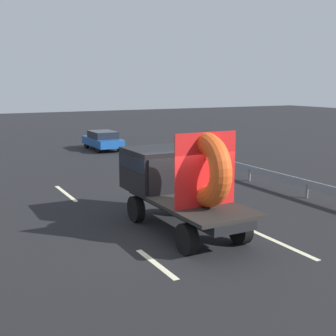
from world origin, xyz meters
TOP-DOWN VIEW (x-y plane):
  - ground_plane at (0.00, 0.00)m, footprint 120.00×120.00m
  - flatbed_truck at (0.30, 1.05)m, footprint 2.02×5.17m
  - distant_sedan at (3.98, 17.65)m, footprint 1.65×3.85m
  - guardrail at (6.48, 3.42)m, footprint 0.10×14.15m
  - lane_dash_left_near at (-1.54, -1.38)m, footprint 0.16×2.09m
  - lane_dash_left_far at (-1.54, 6.78)m, footprint 0.16×2.93m
  - lane_dash_right_near at (2.14, -1.73)m, footprint 0.16×2.78m
  - lane_dash_right_far at (2.14, 6.82)m, footprint 0.16×2.94m

SIDE VIEW (x-z plane):
  - ground_plane at x=0.00m, z-range 0.00..0.00m
  - lane_dash_left_near at x=-1.54m, z-range 0.00..0.01m
  - lane_dash_left_far at x=-1.54m, z-range 0.00..0.01m
  - lane_dash_right_near at x=2.14m, z-range 0.00..0.01m
  - lane_dash_right_far at x=2.14m, z-range 0.00..0.01m
  - guardrail at x=6.48m, z-range 0.17..0.88m
  - distant_sedan at x=3.98m, z-range 0.05..1.30m
  - flatbed_truck at x=0.30m, z-range 0.00..3.09m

